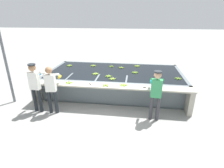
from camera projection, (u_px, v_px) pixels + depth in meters
ground_plane at (108, 111)px, 6.01m from camera, size 80.00×80.00×0.00m
wash_tank at (115, 81)px, 7.55m from camera, size 5.57×2.79×0.87m
work_ledge at (109, 91)px, 5.98m from camera, size 5.57×0.45×0.87m
worker_0 at (35, 83)px, 5.67m from camera, size 0.44×0.73×1.67m
worker_1 at (51, 86)px, 5.60m from camera, size 0.47×0.73×1.61m
worker_2 at (156, 91)px, 5.21m from camera, size 0.45×0.73×1.60m
banana_bunch_floating_0 at (95, 74)px, 7.03m from camera, size 0.28×0.28×0.08m
banana_bunch_floating_1 at (135, 72)px, 7.19m from camera, size 0.28×0.27×0.08m
banana_bunch_floating_2 at (178, 78)px, 6.50m from camera, size 0.28×0.26×0.08m
banana_bunch_floating_3 at (69, 65)px, 8.18m from camera, size 0.28×0.28×0.08m
banana_bunch_floating_4 at (93, 66)px, 8.17m from camera, size 0.26×0.28×0.08m
banana_bunch_floating_5 at (112, 79)px, 6.47m from camera, size 0.28×0.28×0.08m
banana_bunch_floating_6 at (111, 66)px, 8.04m from camera, size 0.26×0.26×0.08m
banana_bunch_floating_7 at (121, 68)px, 7.86m from camera, size 0.28×0.27×0.08m
banana_bunch_floating_8 at (137, 66)px, 8.10m from camera, size 0.28×0.28×0.08m
banana_bunch_floating_9 at (108, 76)px, 6.74m from camera, size 0.27×0.28×0.08m
banana_bunch_ledge_0 at (106, 85)px, 5.85m from camera, size 0.26×0.26×0.08m
banana_bunch_ledge_1 at (69, 83)px, 6.08m from camera, size 0.28×0.27×0.08m
banana_bunch_ledge_2 at (124, 85)px, 5.88m from camera, size 0.28×0.28×0.08m
knife_0 at (147, 88)px, 5.66m from camera, size 0.34×0.16×0.02m
knife_1 at (91, 85)px, 5.94m from camera, size 0.28×0.25×0.02m
support_post_left at (5, 61)px, 6.09m from camera, size 0.09×0.09×3.20m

